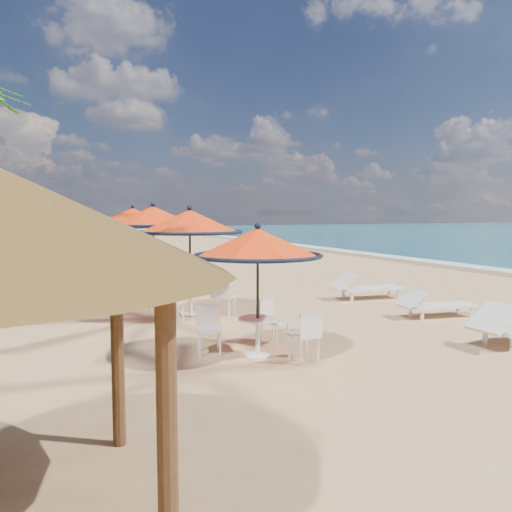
{
  "coord_description": "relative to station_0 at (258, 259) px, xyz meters",
  "views": [
    {
      "loc": [
        -8.17,
        -7.36,
        2.36
      ],
      "look_at": [
        -2.74,
        4.96,
        1.2
      ],
      "focal_mm": 35.0,
      "sensor_mm": 36.0,
      "label": 1
    }
  ],
  "objects": [
    {
      "name": "station_3",
      "position": [
        -0.23,
        10.59,
        0.32
      ],
      "size": [
        2.54,
        2.68,
        2.65
      ],
      "color": "black",
      "rests_on": "ground"
    },
    {
      "name": "station_0",
      "position": [
        0.0,
        0.0,
        0.0
      ],
      "size": [
        2.12,
        2.12,
        2.21
      ],
      "color": "black",
      "rests_on": "ground"
    },
    {
      "name": "station_4",
      "position": [
        0.23,
        14.34,
        0.15
      ],
      "size": [
        2.22,
        2.22,
        2.31
      ],
      "color": "black",
      "rests_on": "ground"
    },
    {
      "name": "lounger_mid",
      "position": [
        4.9,
        1.21,
        -1.31
      ],
      "size": [
        1.87,
        0.82,
        0.65
      ],
      "rotation": [
        0.0,
        0.0,
        -0.14
      ],
      "color": "white",
      "rests_on": "ground"
    },
    {
      "name": "ground",
      "position": [
        4.86,
        -0.04,
        -1.62
      ],
      "size": [
        160.0,
        160.0,
        0.0
      ],
      "primitive_type": "plane",
      "color": "tan",
      "rests_on": "ground"
    },
    {
      "name": "foam_strip",
      "position": [
        14.16,
        9.96,
        -1.62
      ],
      "size": [
        1.2,
        140.0,
        0.04
      ],
      "primitive_type": "cube",
      "color": "white",
      "rests_on": "ground"
    },
    {
      "name": "wetsand_band",
      "position": [
        13.26,
        9.96,
        -1.62
      ],
      "size": [
        1.4,
        140.0,
        0.02
      ],
      "primitive_type": "cube",
      "color": "olive",
      "rests_on": "ground"
    },
    {
      "name": "station_1",
      "position": [
        -0.11,
        3.65,
        0.24
      ],
      "size": [
        2.44,
        2.44,
        2.54
      ],
      "color": "black",
      "rests_on": "ground"
    },
    {
      "name": "station_2",
      "position": [
        -0.28,
        6.65,
        0.33
      ],
      "size": [
        2.56,
        2.56,
        2.67
      ],
      "color": "black",
      "rests_on": "ground"
    },
    {
      "name": "person",
      "position": [
        11.19,
        22.89,
        -1.19
      ],
      "size": [
        0.29,
        0.36,
        0.86
      ],
      "primitive_type": "imported",
      "rotation": [
        0.0,
        0.0,
        1.89
      ],
      "color": "#886345",
      "rests_on": "ground"
    },
    {
      "name": "lounger_far",
      "position": [
        4.91,
        3.84,
        -1.28
      ],
      "size": [
        2.1,
        0.91,
        0.73
      ],
      "rotation": [
        0.0,
        0.0,
        -0.14
      ],
      "color": "white",
      "rests_on": "ground"
    }
  ]
}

